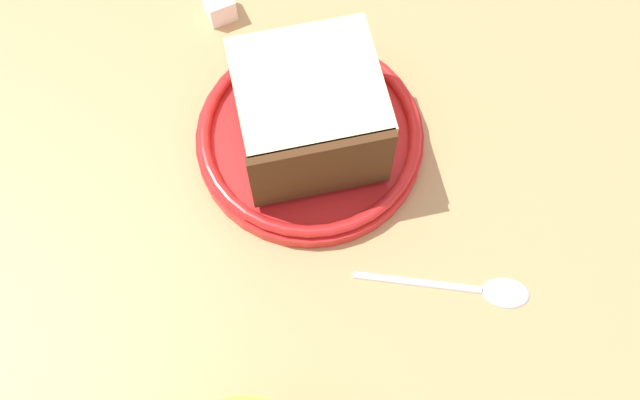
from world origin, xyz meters
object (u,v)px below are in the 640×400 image
at_px(small_plate, 307,135).
at_px(sugar_cube, 219,6).
at_px(cake_slice, 307,113).
at_px(teaspoon, 480,288).

relative_size(small_plate, sugar_cube, 7.79).
bearing_deg(cake_slice, teaspoon, 69.64).
bearing_deg(sugar_cube, cake_slice, 54.03).
height_order(teaspoon, sugar_cube, sugar_cube).
bearing_deg(small_plate, teaspoon, 69.05).
distance_m(cake_slice, teaspoon, 0.15).
distance_m(small_plate, cake_slice, 0.04).
height_order(cake_slice, teaspoon, cake_slice).
relative_size(cake_slice, sugar_cube, 6.27).
xyz_separation_m(cake_slice, sugar_cube, (-0.07, -0.10, -0.03)).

